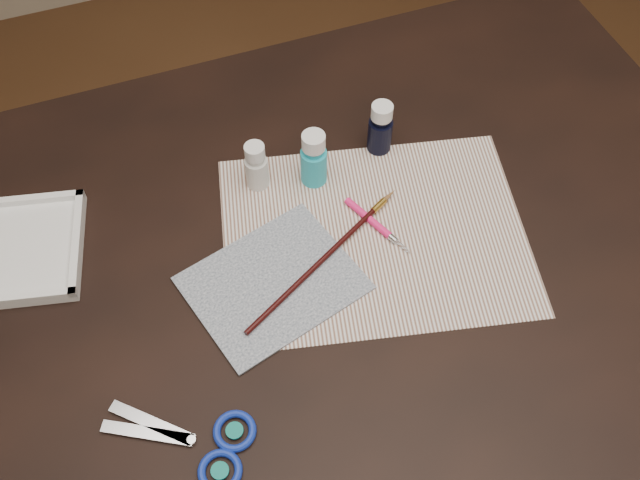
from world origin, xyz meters
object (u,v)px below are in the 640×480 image
object	(u,v)px
scissors	(175,442)
palette_tray	(17,249)
canvas	(273,283)
paint_bottle_cyan	(314,158)
paint_bottle_navy	(380,128)
paint_bottle_white	(256,166)
paper	(374,234)

from	to	relation	value
scissors	palette_tray	xyz separation A→B (m)	(-0.14, 0.34, 0.01)
canvas	paint_bottle_cyan	xyz separation A→B (m)	(0.12, 0.15, 0.04)
paint_bottle_navy	palette_tray	bearing A→B (deg)	-179.30
canvas	paint_bottle_white	size ratio (longest dim) A/B	2.66
canvas	palette_tray	bearing A→B (deg)	151.70
paper	paint_bottle_cyan	size ratio (longest dim) A/B	4.50
paint_bottle_white	paint_bottle_navy	world-z (taller)	paint_bottle_navy
paint_bottle_navy	palette_tray	xyz separation A→B (m)	(-0.55, -0.01, -0.03)
canvas	paint_bottle_navy	size ratio (longest dim) A/B	2.43
scissors	paint_bottle_navy	bearing A→B (deg)	-110.21
paper	paint_bottle_navy	bearing A→B (deg)	64.94
canvas	scissors	world-z (taller)	scissors
paint_bottle_navy	palette_tray	distance (m)	0.55
paper	paint_bottle_white	distance (m)	0.20
paint_bottle_cyan	scissors	distance (m)	0.44
canvas	scissors	distance (m)	0.25
canvas	scissors	xyz separation A→B (m)	(-0.18, -0.17, 0.00)
paper	canvas	distance (m)	0.16
paint_bottle_white	paint_bottle_navy	size ratio (longest dim) A/B	0.91
paint_bottle_navy	paint_bottle_white	bearing A→B (deg)	-179.13
paint_bottle_white	paint_bottle_cyan	world-z (taller)	paint_bottle_cyan
paint_bottle_navy	scissors	world-z (taller)	paint_bottle_navy
canvas	scissors	bearing A→B (deg)	-136.35
canvas	paint_bottle_navy	xyz separation A→B (m)	(0.23, 0.18, 0.04)
canvas	paint_bottle_cyan	size ratio (longest dim) A/B	2.30
paint_bottle_navy	scissors	distance (m)	0.54
paper	paint_bottle_cyan	world-z (taller)	paint_bottle_cyan
paint_bottle_cyan	paper	bearing A→B (deg)	-70.04
paint_bottle_white	palette_tray	distance (m)	0.35
scissors	paper	bearing A→B (deg)	-120.34
palette_tray	scissors	bearing A→B (deg)	-67.56
paper	paint_bottle_white	bearing A→B (deg)	130.88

